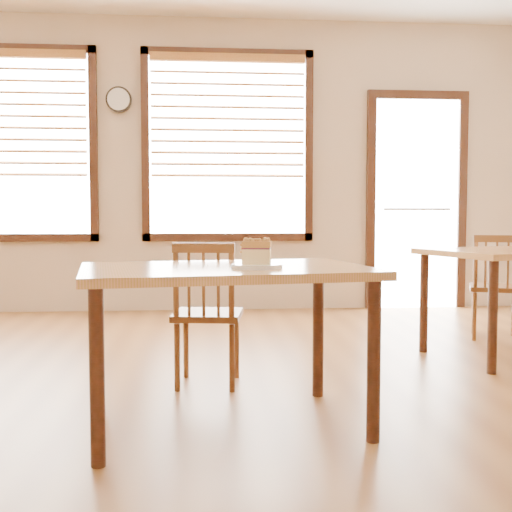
{
  "coord_description": "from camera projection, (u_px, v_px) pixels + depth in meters",
  "views": [
    {
      "loc": [
        0.01,
        -2.67,
        0.99
      ],
      "look_at": [
        0.26,
        0.22,
        0.8
      ],
      "focal_mm": 45.0,
      "sensor_mm": 36.0,
      "label": 1
    }
  ],
  "objects": [
    {
      "name": "cafe_chair_main",
      "position": [
        207.0,
        313.0,
        3.69
      ],
      "size": [
        0.43,
        0.43,
        0.84
      ],
      "rotation": [
        0.0,
        0.0,
        3.0
      ],
      "color": "brown",
      "rests_on": "ground"
    },
    {
      "name": "cake_slice",
      "position": [
        256.0,
        251.0,
        2.88
      ],
      "size": [
        0.15,
        0.12,
        0.12
      ],
      "rotation": [
        0.0,
        0.0,
        -0.17
      ],
      "color": "#E7CA82",
      "rests_on": "plate"
    },
    {
      "name": "entry_door",
      "position": [
        416.0,
        196.0,
        6.8
      ],
      "size": [
        1.08,
        0.06,
        2.29
      ],
      "color": "white",
      "rests_on": "ground"
    },
    {
      "name": "wall_clock",
      "position": [
        119.0,
        99.0,
        6.45
      ],
      "size": [
        0.26,
        0.05,
        0.26
      ],
      "color": "black",
      "rests_on": "room_shell"
    },
    {
      "name": "ground",
      "position": [
        198.0,
        448.0,
        2.72
      ],
      "size": [
        8.0,
        8.0,
        0.0
      ],
      "primitive_type": "plane",
      "color": "brown"
    },
    {
      "name": "room_shell",
      "position": [
        196.0,
        7.0,
        2.6
      ],
      "size": [
        8.0,
        8.0,
        8.0
      ],
      "color": "#CBB394",
      "rests_on": "ground"
    },
    {
      "name": "plate",
      "position": [
        257.0,
        266.0,
        2.88
      ],
      "size": [
        0.23,
        0.23,
        0.02
      ],
      "color": "white",
      "rests_on": "cafe_table_main"
    },
    {
      "name": "window_right",
      "position": [
        228.0,
        135.0,
        6.58
      ],
      "size": [
        1.76,
        0.1,
        1.96
      ],
      "color": "white",
      "rests_on": "room_shell"
    },
    {
      "name": "cafe_table_main",
      "position": [
        226.0,
        286.0,
        2.97
      ],
      "size": [
        1.42,
        1.06,
        0.75
      ],
      "rotation": [
        0.0,
        0.0,
        0.15
      ],
      "color": "#CB814F",
      "rests_on": "ground"
    },
    {
      "name": "window_left",
      "position": [
        8.0,
        133.0,
        6.39
      ],
      "size": [
        1.76,
        0.1,
        1.96
      ],
      "color": "white",
      "rests_on": "room_shell"
    },
    {
      "name": "cafe_chair_second",
      "position": [
        495.0,
        286.0,
        5.09
      ],
      "size": [
        0.5,
        0.5,
        0.84
      ],
      "rotation": [
        0.0,
        0.0,
        2.75
      ],
      "color": "brown",
      "rests_on": "ground"
    }
  ]
}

